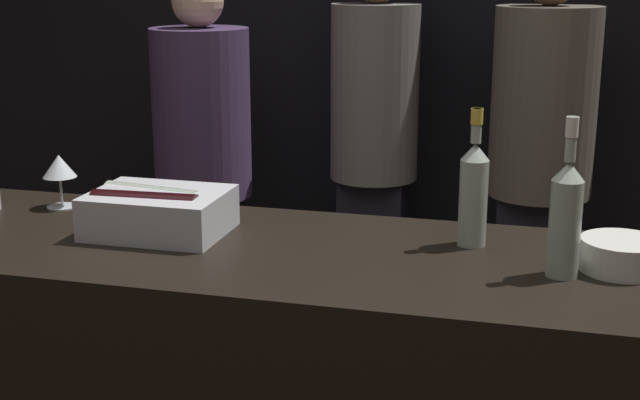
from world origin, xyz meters
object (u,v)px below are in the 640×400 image
rose_wine_bottle (474,190)px  person_blond_tee (374,139)px  bowl_white (622,254)px  white_wine_bottle (566,214)px  person_grey_polo (541,154)px  wine_glass (59,168)px  person_in_hoodie (203,157)px  ice_bin_with_bottles (157,210)px

rose_wine_bottle → person_blond_tee: bearing=110.1°
rose_wine_bottle → bowl_white: bearing=-16.5°
white_wine_bottle → person_blond_tee: (-0.77, 1.69, -0.19)m
person_blond_tee → person_grey_polo: (0.69, -0.12, -0.00)m
wine_glass → rose_wine_bottle: bearing=-2.6°
rose_wine_bottle → person_in_hoodie: 1.77m
ice_bin_with_bottles → bowl_white: size_ratio=1.86×
rose_wine_bottle → white_wine_bottle: white_wine_bottle is taller
white_wine_bottle → person_grey_polo: person_grey_polo is taller
white_wine_bottle → person_in_hoodie: 2.05m
bowl_white → person_in_hoodie: bearing=139.4°
ice_bin_with_bottles → rose_wine_bottle: bearing=7.6°
ice_bin_with_bottles → white_wine_bottle: (1.02, -0.07, 0.08)m
ice_bin_with_bottles → person_in_hoodie: 1.43m
person_in_hoodie → person_blond_tee: (0.67, 0.27, 0.06)m
wine_glass → ice_bin_with_bottles: bearing=-23.3°
rose_wine_bottle → white_wine_bottle: (0.22, -0.18, 0.00)m
ice_bin_with_bottles → white_wine_bottle: size_ratio=0.98×
bowl_white → person_grey_polo: 1.52m
ice_bin_with_bottles → rose_wine_bottle: size_ratio=1.03×
wine_glass → person_grey_polo: bearing=45.7°
person_in_hoodie → rose_wine_bottle: bearing=128.3°
ice_bin_with_bottles → wine_glass: size_ratio=2.30×
ice_bin_with_bottles → wine_glass: 0.41m
rose_wine_bottle → white_wine_bottle: bearing=-38.9°
wine_glass → person_grey_polo: 1.89m
bowl_white → wine_glass: bearing=174.1°
rose_wine_bottle → person_grey_polo: (0.14, 1.40, -0.19)m
ice_bin_with_bottles → white_wine_bottle: bearing=-3.9°
bowl_white → white_wine_bottle: bearing=-151.3°
person_blond_tee → person_grey_polo: 0.70m
person_in_hoodie → person_blond_tee: 0.73m
wine_glass → white_wine_bottle: white_wine_bottle is taller
person_in_hoodie → person_grey_polo: (1.37, 0.15, 0.06)m
bowl_white → person_blond_tee: (-0.90, 1.62, -0.08)m
wine_glass → person_blond_tee: size_ratio=0.09×
person_in_hoodie → wine_glass: bearing=86.4°
person_in_hoodie → person_blond_tee: size_ratio=0.95×
ice_bin_with_bottles → person_blond_tee: size_ratio=0.20×
person_grey_polo → person_in_hoodie: bearing=-126.2°
ice_bin_with_bottles → bowl_white: (1.15, 0.00, -0.02)m
person_grey_polo → rose_wine_bottle: bearing=-48.0°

